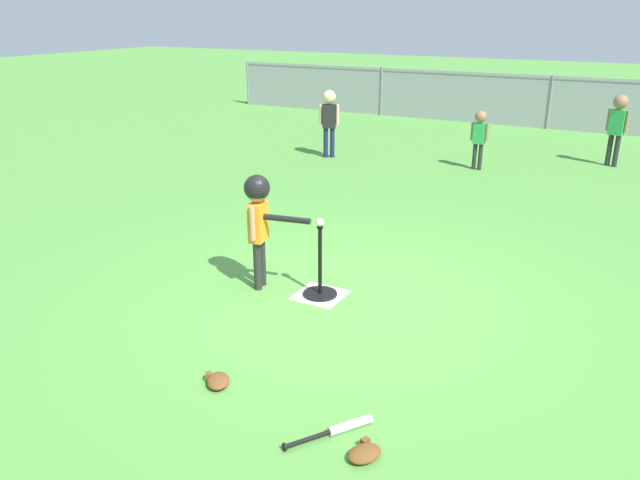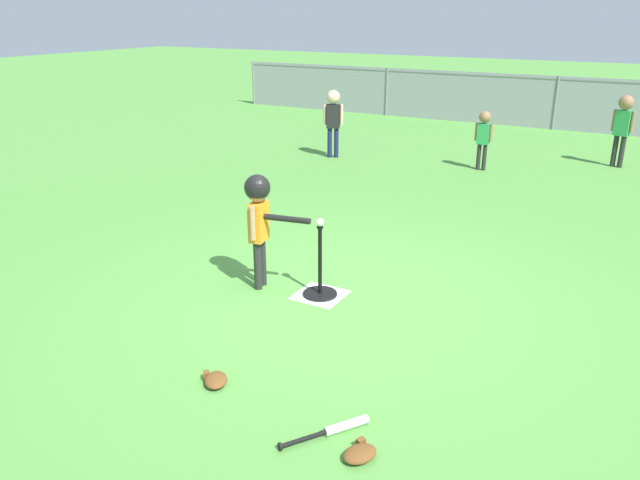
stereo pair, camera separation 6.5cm
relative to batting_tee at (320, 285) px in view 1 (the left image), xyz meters
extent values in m
plane|color=#51933D|center=(0.33, 0.03, -0.11)|extent=(60.00, 60.00, 0.00)
cube|color=white|center=(0.00, 0.00, -0.10)|extent=(0.44, 0.44, 0.01)
cylinder|color=black|center=(0.00, 0.00, -0.10)|extent=(0.32, 0.32, 0.03)
cylinder|color=black|center=(0.00, 0.00, 0.24)|extent=(0.04, 0.04, 0.66)
cylinder|color=black|center=(0.00, 0.00, 0.56)|extent=(0.06, 0.06, 0.02)
sphere|color=white|center=(0.00, 0.00, 0.61)|extent=(0.07, 0.07, 0.07)
cylinder|color=#262626|center=(-0.60, -0.06, 0.13)|extent=(0.07, 0.07, 0.47)
cylinder|color=#262626|center=(-0.58, -0.16, 0.13)|extent=(0.07, 0.07, 0.47)
cube|color=orange|center=(-0.59, -0.11, 0.55)|extent=(0.16, 0.23, 0.37)
cylinder|color=tan|center=(-0.62, 0.02, 0.58)|extent=(0.05, 0.05, 0.32)
cylinder|color=tan|center=(-0.57, -0.24, 0.58)|extent=(0.05, 0.05, 0.32)
sphere|color=tan|center=(-0.59, -0.11, 0.85)|extent=(0.21, 0.21, 0.21)
sphere|color=black|center=(-0.59, -0.11, 0.88)|extent=(0.24, 0.24, 0.24)
cylinder|color=black|center=(-0.39, -0.07, 0.61)|extent=(0.60, 0.16, 0.06)
cylinder|color=#262626|center=(1.96, 6.82, 0.16)|extent=(0.08, 0.08, 0.53)
cylinder|color=#262626|center=(1.85, 6.86, 0.16)|extent=(0.08, 0.08, 0.53)
cube|color=green|center=(1.91, 6.84, 0.63)|extent=(0.27, 0.20, 0.41)
cylinder|color=#8C6647|center=(2.05, 6.80, 0.66)|extent=(0.06, 0.06, 0.35)
cylinder|color=#8C6647|center=(1.77, 6.88, 0.66)|extent=(0.06, 0.06, 0.35)
sphere|color=#8C6647|center=(1.91, 6.84, 0.97)|extent=(0.24, 0.24, 0.24)
cylinder|color=#191E4C|center=(-2.56, 5.17, 0.16)|extent=(0.08, 0.08, 0.53)
cylinder|color=#191E4C|center=(-2.66, 5.12, 0.16)|extent=(0.08, 0.08, 0.53)
cube|color=black|center=(-2.61, 5.15, 0.62)|extent=(0.27, 0.23, 0.41)
cylinder|color=beige|center=(-2.48, 5.21, 0.65)|extent=(0.06, 0.06, 0.35)
cylinder|color=beige|center=(-2.74, 5.08, 0.65)|extent=(0.06, 0.06, 0.35)
sphere|color=beige|center=(-2.61, 5.15, 0.96)|extent=(0.23, 0.23, 0.23)
cylinder|color=#262626|center=(0.02, 5.52, 0.11)|extent=(0.07, 0.07, 0.43)
cylinder|color=#262626|center=(-0.08, 5.51, 0.11)|extent=(0.07, 0.07, 0.43)
cube|color=green|center=(-0.03, 5.52, 0.49)|extent=(0.19, 0.12, 0.34)
cylinder|color=#8C6647|center=(0.09, 5.52, 0.52)|extent=(0.05, 0.05, 0.29)
cylinder|color=#8C6647|center=(-0.15, 5.51, 0.52)|extent=(0.05, 0.05, 0.29)
sphere|color=#8C6647|center=(-0.03, 5.52, 0.76)|extent=(0.19, 0.19, 0.19)
cylinder|color=silver|center=(1.12, -1.65, -0.08)|extent=(0.22, 0.29, 0.06)
cylinder|color=black|center=(0.94, -1.90, -0.08)|extent=(0.19, 0.27, 0.03)
cylinder|color=black|center=(0.86, -2.03, -0.08)|extent=(0.05, 0.04, 0.05)
ellipsoid|color=brown|center=(0.07, -1.65, -0.07)|extent=(0.26, 0.27, 0.07)
cube|color=brown|center=(-0.02, -1.64, -0.07)|extent=(0.06, 0.06, 0.06)
ellipsoid|color=brown|center=(1.31, -1.86, -0.07)|extent=(0.24, 0.27, 0.07)
cube|color=brown|center=(1.27, -1.77, -0.07)|extent=(0.06, 0.06, 0.06)
cylinder|color=slate|center=(-7.67, 9.95, 0.47)|extent=(0.06, 0.06, 1.15)
cylinder|color=slate|center=(-3.67, 9.95, 0.47)|extent=(0.06, 0.06, 1.15)
cylinder|color=slate|center=(0.33, 9.95, 0.47)|extent=(0.06, 0.06, 1.15)
cube|color=gray|center=(0.33, 9.95, 0.98)|extent=(16.00, 0.03, 0.03)
cube|color=gray|center=(0.33, 9.95, 0.47)|extent=(16.00, 0.01, 1.15)
camera|label=1|loc=(2.53, -4.65, 2.41)|focal=35.10mm
camera|label=2|loc=(2.58, -4.62, 2.41)|focal=35.10mm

